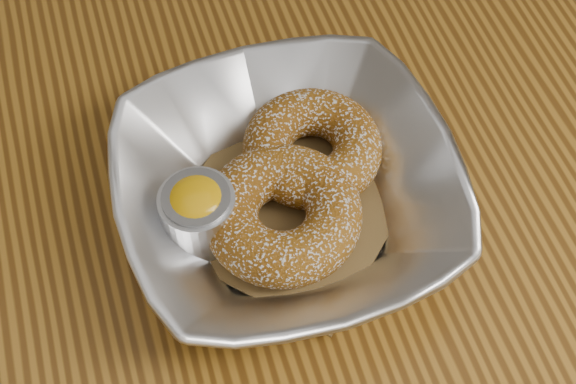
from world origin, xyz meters
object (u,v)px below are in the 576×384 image
object	(u,v)px
donut_front	(282,214)
ramekin	(198,212)
donut_back	(312,148)
table	(404,309)
serving_bowl	(288,193)

from	to	relation	value
donut_front	ramekin	bearing A→B (deg)	164.18
donut_back	table	bearing A→B (deg)	-59.30
table	ramekin	distance (m)	0.20
donut_back	donut_front	bearing A→B (deg)	-127.84
donut_front	table	bearing A→B (deg)	-24.19
serving_bowl	donut_front	size ratio (longest dim) A/B	2.15
table	serving_bowl	size ratio (longest dim) A/B	5.10
donut_front	donut_back	bearing A→B (deg)	52.16
table	donut_front	distance (m)	0.16
table	ramekin	size ratio (longest dim) A/B	23.12
serving_bowl	table	bearing A→B (deg)	-34.64
donut_back	ramekin	distance (m)	0.10
serving_bowl	donut_front	world-z (taller)	serving_bowl
donut_back	ramekin	size ratio (longest dim) A/B	1.95
donut_front	ramekin	distance (m)	0.06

